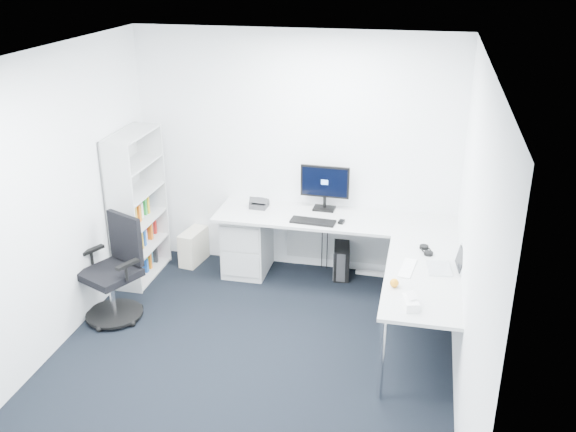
% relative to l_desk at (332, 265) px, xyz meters
% --- Properties ---
extents(ground, '(4.20, 4.20, 0.00)m').
position_rel_l_desk_xyz_m(ground, '(-0.55, -1.40, -0.39)').
color(ground, black).
extents(ceiling, '(4.20, 4.20, 0.00)m').
position_rel_l_desk_xyz_m(ceiling, '(-0.55, -1.40, 2.31)').
color(ceiling, white).
extents(wall_back, '(3.60, 0.02, 2.70)m').
position_rel_l_desk_xyz_m(wall_back, '(-0.55, 0.70, 0.96)').
color(wall_back, white).
rests_on(wall_back, ground).
extents(wall_front, '(3.60, 0.02, 2.70)m').
position_rel_l_desk_xyz_m(wall_front, '(-0.55, -3.50, 0.96)').
color(wall_front, white).
rests_on(wall_front, ground).
extents(wall_left, '(0.02, 4.20, 2.70)m').
position_rel_l_desk_xyz_m(wall_left, '(-2.35, -1.40, 0.96)').
color(wall_left, white).
rests_on(wall_left, ground).
extents(wall_right, '(0.02, 4.20, 2.70)m').
position_rel_l_desk_xyz_m(wall_right, '(1.25, -1.40, 0.96)').
color(wall_right, white).
rests_on(wall_right, ground).
extents(l_desk, '(2.67, 1.50, 0.78)m').
position_rel_l_desk_xyz_m(l_desk, '(0.00, 0.00, 0.00)').
color(l_desk, '#B9BBBB').
rests_on(l_desk, ground).
extents(drawer_pedestal, '(0.47, 0.59, 0.72)m').
position_rel_l_desk_xyz_m(drawer_pedestal, '(-1.04, 0.41, -0.03)').
color(drawer_pedestal, '#B9BBBB').
rests_on(drawer_pedestal, ground).
extents(bookshelf, '(0.33, 0.84, 1.68)m').
position_rel_l_desk_xyz_m(bookshelf, '(-2.17, 0.05, 0.45)').
color(bookshelf, '#BABCBC').
rests_on(bookshelf, ground).
extents(task_chair, '(0.78, 0.78, 1.05)m').
position_rel_l_desk_xyz_m(task_chair, '(-2.08, -0.88, 0.14)').
color(task_chair, black).
rests_on(task_chair, ground).
extents(black_pc_tower, '(0.22, 0.41, 0.38)m').
position_rel_l_desk_xyz_m(black_pc_tower, '(0.03, 0.53, -0.20)').
color(black_pc_tower, black).
rests_on(black_pc_tower, ground).
extents(beige_pc_tower, '(0.25, 0.44, 0.40)m').
position_rel_l_desk_xyz_m(beige_pc_tower, '(-1.73, 0.48, -0.19)').
color(beige_pc_tower, beige).
rests_on(beige_pc_tower, ground).
extents(power_strip, '(0.33, 0.07, 0.04)m').
position_rel_l_desk_xyz_m(power_strip, '(0.35, 0.60, -0.37)').
color(power_strip, white).
rests_on(power_strip, ground).
extents(monitor, '(0.54, 0.19, 0.52)m').
position_rel_l_desk_xyz_m(monitor, '(-0.19, 0.55, 0.65)').
color(monitor, black).
rests_on(monitor, l_desk).
extents(black_keyboard, '(0.48, 0.20, 0.02)m').
position_rel_l_desk_xyz_m(black_keyboard, '(-0.24, 0.16, 0.40)').
color(black_keyboard, black).
rests_on(black_keyboard, l_desk).
extents(mouse, '(0.07, 0.10, 0.03)m').
position_rel_l_desk_xyz_m(mouse, '(0.05, 0.21, 0.40)').
color(mouse, black).
rests_on(mouse, l_desk).
extents(desk_phone, '(0.20, 0.20, 0.13)m').
position_rel_l_desk_xyz_m(desk_phone, '(-0.91, 0.46, 0.46)').
color(desk_phone, '#2D2E30').
rests_on(desk_phone, l_desk).
extents(laptop, '(0.33, 0.33, 0.21)m').
position_rel_l_desk_xyz_m(laptop, '(1.06, -0.64, 0.50)').
color(laptop, silver).
rests_on(laptop, l_desk).
extents(white_keyboard, '(0.16, 0.40, 0.01)m').
position_rel_l_desk_xyz_m(white_keyboard, '(0.78, -0.69, 0.40)').
color(white_keyboard, white).
rests_on(white_keyboard, l_desk).
extents(headphones, '(0.19, 0.24, 0.05)m').
position_rel_l_desk_xyz_m(headphones, '(0.94, -0.30, 0.42)').
color(headphones, black).
rests_on(headphones, l_desk).
extents(orange_fruit, '(0.08, 0.08, 0.08)m').
position_rel_l_desk_xyz_m(orange_fruit, '(0.69, -1.06, 0.43)').
color(orange_fruit, orange).
rests_on(orange_fruit, l_desk).
extents(tissue_box, '(0.15, 0.22, 0.07)m').
position_rel_l_desk_xyz_m(tissue_box, '(0.84, -1.36, 0.43)').
color(tissue_box, white).
rests_on(tissue_box, l_desk).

